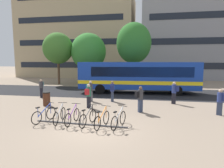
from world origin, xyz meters
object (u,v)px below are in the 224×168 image
parked_bicycle_orange_4 (102,120)px  commuter_navy_pack_1 (112,90)px  city_bus (137,76)px  street_tree_0 (134,43)px  commuter_red_pack_4 (88,94)px  parked_bicycle_purple_2 (72,117)px  street_tree_1 (58,48)px  street_tree_2 (89,52)px  parked_bicycle_blue_0 (44,115)px  trash_bin (47,99)px  parked_bicycle_silver_1 (60,115)px  commuter_navy_pack_6 (221,100)px  commuter_navy_pack_5 (174,91)px  commuter_black_pack_3 (140,97)px  parked_bicycle_black_3 (88,118)px  commuter_teal_pack_0 (90,89)px  commuter_teal_pack_2 (41,87)px  parked_bicycle_silver_5 (119,120)px

parked_bicycle_orange_4 → commuter_navy_pack_1: bearing=17.6°
city_bus → street_tree_0: size_ratio=1.47×
commuter_red_pack_4 → parked_bicycle_purple_2: bearing=-169.3°
commuter_navy_pack_1 → street_tree_1: street_tree_1 is taller
commuter_red_pack_4 → street_tree_2: size_ratio=0.23×
parked_bicycle_blue_0 → trash_bin: (-1.81, 3.51, 0.13)m
city_bus → trash_bin: bearing=45.1°
parked_bicycle_silver_1 → commuter_navy_pack_6: size_ratio=1.07×
parked_bicycle_blue_0 → commuter_navy_pack_5: commuter_navy_pack_5 is taller
commuter_black_pack_3 → street_tree_2: 16.61m
parked_bicycle_orange_4 → street_tree_1: street_tree_1 is taller
parked_bicycle_purple_2 → commuter_navy_pack_1: (1.11, 5.79, 0.59)m
parked_bicycle_black_3 → commuter_navy_pack_6: 8.05m
parked_bicycle_blue_0 → commuter_navy_pack_6: size_ratio=1.03×
parked_bicycle_blue_0 → trash_bin: 3.96m
commuter_navy_pack_1 → trash_bin: commuter_navy_pack_1 is taller
parked_bicycle_blue_0 → trash_bin: size_ratio=1.62×
commuter_teal_pack_0 → city_bus: bearing=67.2°
commuter_black_pack_3 → commuter_navy_pack_5: (2.53, 2.89, 0.02)m
parked_bicycle_blue_0 → street_tree_2: (-2.70, 17.08, 4.28)m
parked_bicycle_silver_1 → street_tree_0: 16.64m
parked_bicycle_orange_4 → street_tree_1: size_ratio=0.23×
commuter_red_pack_4 → commuter_navy_pack_5: size_ratio=0.98×
commuter_navy_pack_5 → street_tree_2: 15.74m
commuter_red_pack_4 → parked_bicycle_silver_1: bearing=177.8°
commuter_red_pack_4 → commuter_navy_pack_6: bearing=-84.4°
city_bus → parked_bicycle_purple_2: city_bus is taller
commuter_navy_pack_5 → commuter_navy_pack_6: size_ratio=1.08×
commuter_teal_pack_2 → trash_bin: commuter_teal_pack_2 is taller
parked_bicycle_silver_5 → street_tree_0: bearing=17.8°
parked_bicycle_orange_4 → parked_bicycle_black_3: bearing=90.6°
parked_bicycle_black_3 → commuter_black_pack_3: commuter_black_pack_3 is taller
street_tree_1 → parked_bicycle_blue_0: bearing=-66.8°
parked_bicycle_orange_4 → commuter_teal_pack_0: 6.37m
commuter_navy_pack_1 → street_tree_0: bearing=-11.3°
commuter_navy_pack_6 → street_tree_2: 19.24m
street_tree_2 → commuter_teal_pack_2: bearing=-96.4°
parked_bicycle_silver_1 → commuter_red_pack_4: (0.60, 3.33, 0.59)m
commuter_red_pack_4 → street_tree_1: 15.90m
parked_bicycle_black_3 → commuter_teal_pack_2: 9.13m
commuter_navy_pack_1 → street_tree_1: bearing=37.8°
commuter_navy_pack_5 → parked_bicycle_black_3: bearing=82.0°
parked_bicycle_black_3 → commuter_red_pack_4: commuter_red_pack_4 is taller
parked_bicycle_silver_1 → commuter_teal_pack_0: bearing=-4.5°
parked_bicycle_silver_1 → commuter_navy_pack_6: commuter_navy_pack_6 is taller
parked_bicycle_purple_2 → street_tree_2: bearing=18.0°
trash_bin → commuter_black_pack_3: bearing=-5.3°
parked_bicycle_orange_4 → street_tree_2: 18.84m
city_bus → street_tree_1: size_ratio=1.66×
street_tree_1 → parked_bicycle_purple_2: bearing=-62.2°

